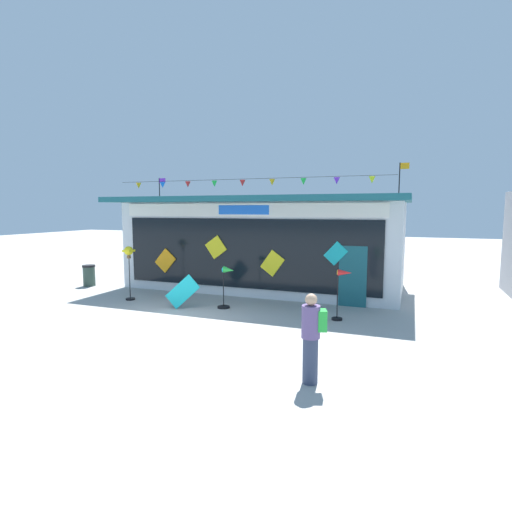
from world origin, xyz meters
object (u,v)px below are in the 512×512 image
object	(u,v)px
person_near_camera	(312,336)
wind_spinner_center_left	(342,287)
kite_shop_building	(265,242)
display_kite_on_ground	(183,292)
trash_bin	(89,275)
wind_spinner_far_left	(129,258)
wind_spinner_left	(227,283)

from	to	relation	value
person_near_camera	wind_spinner_center_left	bearing A→B (deg)	163.15
wind_spinner_center_left	kite_shop_building	bearing A→B (deg)	132.90
display_kite_on_ground	wind_spinner_center_left	bearing A→B (deg)	4.85
wind_spinner_center_left	person_near_camera	size ratio (longest dim) A/B	0.89
wind_spinner_center_left	trash_bin	size ratio (longest dim) A/B	1.70
trash_bin	wind_spinner_center_left	bearing A→B (deg)	-8.20
kite_shop_building	display_kite_on_ground	bearing A→B (deg)	-104.93
wind_spinner_far_left	person_near_camera	world-z (taller)	wind_spinner_far_left
kite_shop_building	person_near_camera	distance (m)	9.48
wind_spinner_far_left	display_kite_on_ground	bearing A→B (deg)	-10.17
trash_bin	person_near_camera	bearing A→B (deg)	-28.96
kite_shop_building	person_near_camera	size ratio (longest dim) A/B	6.60
kite_shop_building	wind_spinner_left	world-z (taller)	kite_shop_building
person_near_camera	display_kite_on_ground	distance (m)	6.58
wind_spinner_left	person_near_camera	distance (m)	5.99
wind_spinner_left	wind_spinner_center_left	bearing A→B (deg)	-1.70
wind_spinner_left	wind_spinner_center_left	world-z (taller)	wind_spinner_center_left
wind_spinner_center_left	display_kite_on_ground	distance (m)	5.04
display_kite_on_ground	wind_spinner_left	bearing A→B (deg)	22.13
wind_spinner_left	person_near_camera	world-z (taller)	person_near_camera
wind_spinner_far_left	display_kite_on_ground	world-z (taller)	wind_spinner_far_left
wind_spinner_center_left	person_near_camera	world-z (taller)	person_near_camera
person_near_camera	wind_spinner_far_left	bearing A→B (deg)	-139.66
person_near_camera	wind_spinner_left	bearing A→B (deg)	-158.95
wind_spinner_far_left	wind_spinner_center_left	distance (m)	7.42
trash_bin	display_kite_on_ground	distance (m)	6.02
wind_spinner_far_left	kite_shop_building	bearing A→B (deg)	48.51
wind_spinner_far_left	wind_spinner_left	xyz separation A→B (m)	(3.72, 0.10, -0.65)
wind_spinner_far_left	person_near_camera	bearing A→B (deg)	-30.58
trash_bin	display_kite_on_ground	world-z (taller)	display_kite_on_ground
wind_spinner_center_left	display_kite_on_ground	size ratio (longest dim) A/B	1.43
trash_bin	kite_shop_building	bearing A→B (deg)	20.29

